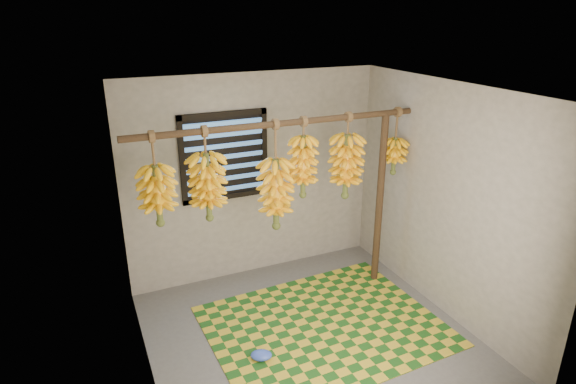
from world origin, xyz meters
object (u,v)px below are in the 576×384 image
banana_bunch_b (208,187)px  banana_bunch_c (276,194)px  woven_mat (324,326)px  support_post (380,201)px  banana_bunch_e (346,166)px  plastic_bag (261,355)px  banana_bunch_a (158,195)px  banana_bunch_f (394,156)px  banana_bunch_d (303,167)px

banana_bunch_b → banana_bunch_c: 0.71m
banana_bunch_c → woven_mat: bearing=-64.4°
support_post → banana_bunch_c: banana_bunch_c is taller
woven_mat → banana_bunch_c: 1.43m
woven_mat → banana_bunch_e: (0.53, 0.58, 1.47)m
plastic_bag → banana_bunch_a: 1.74m
banana_bunch_c → banana_bunch_f: bearing=0.0°
banana_bunch_f → plastic_bag: bearing=-157.7°
banana_bunch_f → banana_bunch_d: bearing=-180.0°
banana_bunch_d → banana_bunch_f: same height
support_post → woven_mat: size_ratio=0.88×
banana_bunch_d → banana_bunch_e: size_ratio=0.91×
banana_bunch_d → banana_bunch_f: size_ratio=1.13×
banana_bunch_c → banana_bunch_d: (0.30, -0.00, 0.25)m
banana_bunch_e → support_post: bearing=0.0°
banana_bunch_c → banana_bunch_b: bearing=180.0°
banana_bunch_b → banana_bunch_a: bearing=180.0°
banana_bunch_c → banana_bunch_d: same height
support_post → banana_bunch_f: (0.15, 0.00, 0.51)m
support_post → banana_bunch_f: 0.54m
woven_mat → banana_bunch_e: banana_bunch_e is taller
banana_bunch_d → banana_bunch_c: bearing=180.0°
support_post → banana_bunch_d: (-0.97, -0.00, 0.54)m
banana_bunch_a → banana_bunch_c: 1.17m
support_post → plastic_bag: (-1.75, -0.78, -0.95)m
support_post → banana_bunch_d: bearing=-180.0°
support_post → banana_bunch_e: (-0.46, 0.00, 0.47)m
banana_bunch_b → banana_bunch_f: size_ratio=1.23×
banana_bunch_d → banana_bunch_b: bearing=180.0°
banana_bunch_c → support_post: bearing=0.0°
banana_bunch_a → banana_bunch_f: (2.57, -0.00, 0.06)m
plastic_bag → banana_bunch_e: bearing=31.1°
banana_bunch_a → banana_bunch_d: size_ratio=1.05×
banana_bunch_a → banana_bunch_e: 1.96m
woven_mat → plastic_bag: bearing=-165.2°
support_post → banana_bunch_c: 1.30m
woven_mat → plastic_bag: 0.79m
plastic_bag → banana_bunch_a: (-0.67, 0.78, 1.40)m
plastic_bag → banana_bunch_b: size_ratio=0.22×
banana_bunch_d → banana_bunch_e: 0.51m
support_post → banana_bunch_f: bearing=0.0°
banana_bunch_a → banana_bunch_d: bearing=-0.0°
banana_bunch_a → banana_bunch_f: same height
banana_bunch_b → banana_bunch_e: size_ratio=0.99×
banana_bunch_f → banana_bunch_a: bearing=180.0°
plastic_bag → banana_bunch_b: 1.63m
banana_bunch_f → banana_bunch_b: bearing=180.0°
support_post → banana_bunch_e: bearing=180.0°
plastic_bag → banana_bunch_b: banana_bunch_b is taller
woven_mat → banana_bunch_b: 1.85m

